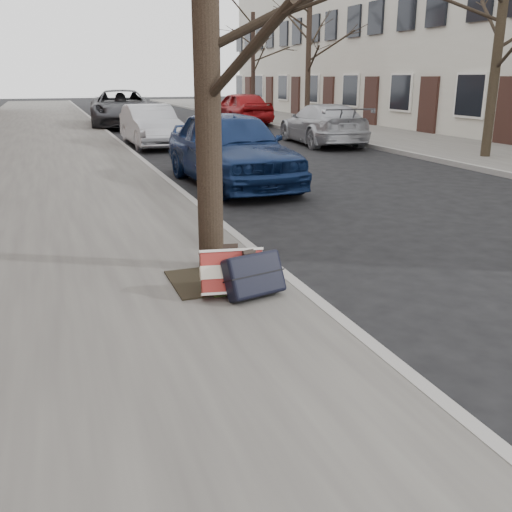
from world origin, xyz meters
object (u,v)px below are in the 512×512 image
object	(u,v)px
suitcase_red	(232,272)
car_near_mid	(151,126)
suitcase_navy	(254,275)
car_near_front	(231,148)

from	to	relation	value
suitcase_red	car_near_mid	distance (m)	13.35
suitcase_red	suitcase_navy	distance (m)	0.21
suitcase_navy	car_near_front	world-z (taller)	car_near_front
suitcase_navy	car_near_front	xyz separation A→B (m)	(1.74, 6.21, 0.40)
car_near_front	car_near_mid	distance (m)	7.18
suitcase_navy	car_near_mid	bearing A→B (deg)	70.63
suitcase_red	car_near_front	size ratio (longest dim) A/B	0.13
suitcase_navy	car_near_front	distance (m)	6.46
car_near_mid	car_near_front	bearing A→B (deg)	-89.00
car_near_front	car_near_mid	size ratio (longest dim) A/B	1.13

